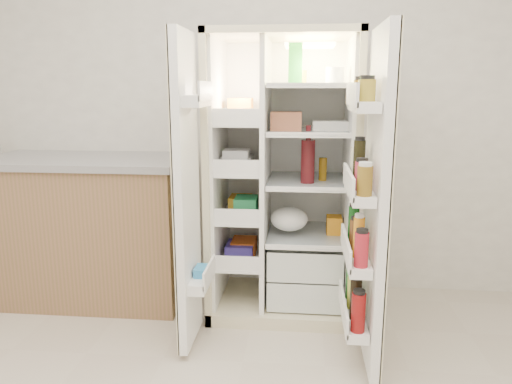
# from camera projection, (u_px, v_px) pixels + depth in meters

# --- Properties ---
(wall_back) EXTENTS (4.00, 0.02, 2.70)m
(wall_back) POSITION_uv_depth(u_px,v_px,m) (261.00, 104.00, 3.44)
(wall_back) COLOR white
(wall_back) RESTS_ON floor
(refrigerator) EXTENTS (0.92, 0.70, 1.80)m
(refrigerator) POSITION_uv_depth(u_px,v_px,m) (285.00, 199.00, 3.21)
(refrigerator) COLOR beige
(refrigerator) RESTS_ON floor
(freezer_door) EXTENTS (0.15, 0.40, 1.72)m
(freezer_door) POSITION_uv_depth(u_px,v_px,m) (187.00, 195.00, 2.64)
(freezer_door) COLOR white
(freezer_door) RESTS_ON floor
(fridge_door) EXTENTS (0.17, 0.58, 1.72)m
(fridge_door) POSITION_uv_depth(u_px,v_px,m) (372.00, 207.00, 2.47)
(fridge_door) COLOR white
(fridge_door) RESTS_ON floor
(kitchen_counter) EXTENTS (1.38, 0.74, 1.00)m
(kitchen_counter) POSITION_uv_depth(u_px,v_px,m) (90.00, 228.00, 3.40)
(kitchen_counter) COLOR #8C6146
(kitchen_counter) RESTS_ON floor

